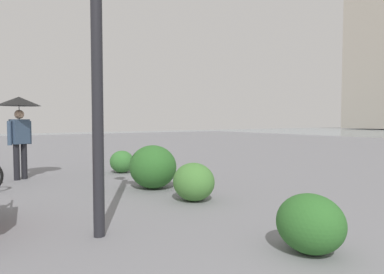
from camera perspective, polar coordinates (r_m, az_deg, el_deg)
The scene contains 6 objects.
lamppost at distance 4.53m, azimuth -15.93°, elevation 20.45°, with size 0.98×0.28×4.30m.
pedestrian at distance 9.24m, azimuth -27.22°, elevation 3.44°, with size 1.00×1.00×2.03m.
shrub_low at distance 7.27m, azimuth -6.65°, elevation -5.03°, with size 1.09×0.98×0.92m.
shrub_round at distance 6.13m, azimuth 0.28°, elevation -7.60°, with size 0.81×0.73×0.69m.
shrub_wide at distance 9.57m, azimuth -11.80°, elevation -4.11°, with size 0.72×0.65×0.61m.
shrub_tall at distance 4.02m, azimuth 19.40°, elevation -13.64°, with size 0.77×0.69×0.65m.
Camera 1 is at (0.35, 2.14, 1.46)m, focal length 31.49 mm.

